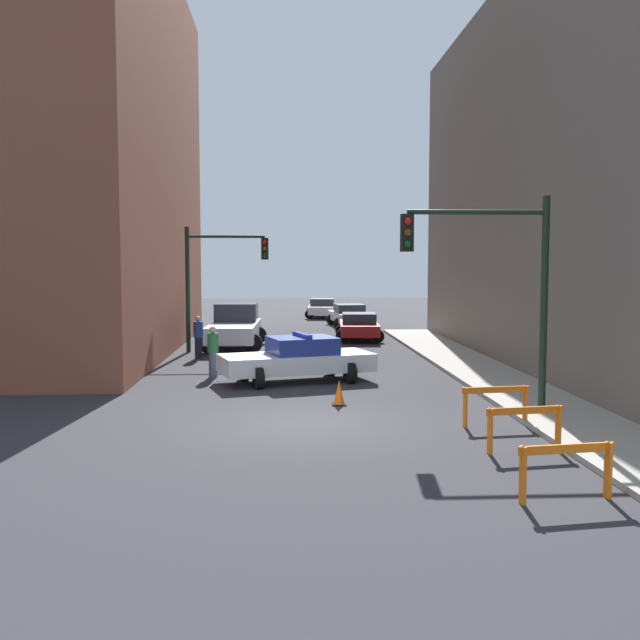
# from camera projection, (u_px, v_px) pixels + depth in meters

# --- Properties ---
(ground_plane) EXTENTS (120.00, 120.00, 0.00)m
(ground_plane) POSITION_uv_depth(u_px,v_px,m) (305.00, 423.00, 16.44)
(ground_plane) COLOR #2D2D33
(sidewalk_right) EXTENTS (2.40, 44.00, 0.12)m
(sidewalk_right) POSITION_uv_depth(u_px,v_px,m) (567.00, 418.00, 16.77)
(sidewalk_right) COLOR #9E998E
(sidewalk_right) RESTS_ON ground_plane
(building_corner_left) EXTENTS (14.00, 20.00, 16.26)m
(building_corner_left) POSITION_uv_depth(u_px,v_px,m) (0.00, 155.00, 29.08)
(building_corner_left) COLOR brown
(building_corner_left) RESTS_ON ground_plane
(traffic_light_near) EXTENTS (3.64, 0.35, 5.20)m
(traffic_light_near) POSITION_uv_depth(u_px,v_px,m) (498.00, 270.00, 17.28)
(traffic_light_near) COLOR black
(traffic_light_near) RESTS_ON sidewalk_right
(traffic_light_far) EXTENTS (3.44, 0.35, 5.20)m
(traffic_light_far) POSITION_uv_depth(u_px,v_px,m) (214.00, 271.00, 29.48)
(traffic_light_far) COLOR black
(traffic_light_far) RESTS_ON ground_plane
(police_car) EXTENTS (5.03, 3.17, 1.52)m
(police_car) POSITION_uv_depth(u_px,v_px,m) (298.00, 359.00, 22.21)
(police_car) COLOR white
(police_car) RESTS_ON ground_plane
(white_truck) EXTENTS (2.75, 5.46, 1.90)m
(white_truck) POSITION_uv_depth(u_px,v_px,m) (235.00, 327.00, 31.29)
(white_truck) COLOR silver
(white_truck) RESTS_ON ground_plane
(parked_car_near) EXTENTS (2.48, 4.42, 1.31)m
(parked_car_near) POSITION_uv_depth(u_px,v_px,m) (359.00, 326.00, 34.43)
(parked_car_near) COLOR maroon
(parked_car_near) RESTS_ON ground_plane
(parked_car_mid) EXTENTS (2.55, 4.46, 1.31)m
(parked_car_mid) POSITION_uv_depth(u_px,v_px,m) (349.00, 315.00, 41.93)
(parked_car_mid) COLOR silver
(parked_car_mid) RESTS_ON ground_plane
(parked_car_far) EXTENTS (2.50, 4.43, 1.31)m
(parked_car_far) POSITION_uv_depth(u_px,v_px,m) (322.00, 308.00, 48.73)
(parked_car_far) COLOR silver
(parked_car_far) RESTS_ON ground_plane
(pedestrian_crossing) EXTENTS (0.37, 0.37, 1.66)m
(pedestrian_crossing) POSITION_uv_depth(u_px,v_px,m) (213.00, 351.00, 23.08)
(pedestrian_crossing) COLOR #474C66
(pedestrian_crossing) RESTS_ON ground_plane
(pedestrian_corner) EXTENTS (0.47, 0.47, 1.66)m
(pedestrian_corner) POSITION_uv_depth(u_px,v_px,m) (198.00, 337.00, 27.62)
(pedestrian_corner) COLOR black
(pedestrian_corner) RESTS_ON ground_plane
(barrier_front) EXTENTS (1.59, 0.36, 0.90)m
(barrier_front) POSITION_uv_depth(u_px,v_px,m) (566.00, 462.00, 11.01)
(barrier_front) COLOR orange
(barrier_front) RESTS_ON ground_plane
(barrier_mid) EXTENTS (1.59, 0.37, 0.90)m
(barrier_mid) POSITION_uv_depth(u_px,v_px,m) (525.00, 421.00, 13.87)
(barrier_mid) COLOR orange
(barrier_mid) RESTS_ON ground_plane
(barrier_back) EXTENTS (1.60, 0.33, 0.90)m
(barrier_back) POSITION_uv_depth(u_px,v_px,m) (496.00, 399.00, 16.15)
(barrier_back) COLOR orange
(barrier_back) RESTS_ON ground_plane
(traffic_cone) EXTENTS (0.36, 0.36, 0.66)m
(traffic_cone) POSITION_uv_depth(u_px,v_px,m) (339.00, 393.00, 18.53)
(traffic_cone) COLOR black
(traffic_cone) RESTS_ON ground_plane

